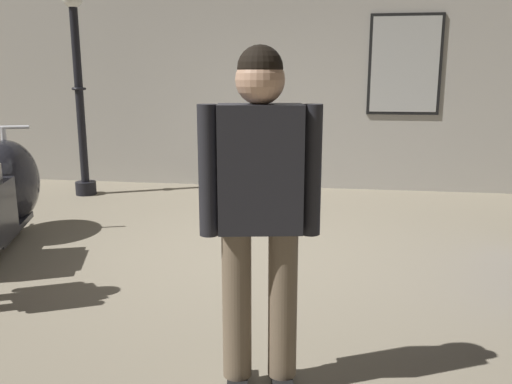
% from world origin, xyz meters
% --- Properties ---
extents(ground_plane, '(60.00, 60.00, 0.00)m').
position_xyz_m(ground_plane, '(0.00, 0.00, 0.00)').
color(ground_plane, gray).
extents(showroom_back_wall, '(18.00, 0.24, 3.54)m').
position_xyz_m(showroom_back_wall, '(0.01, 3.35, 1.77)').
color(showroom_back_wall, '#ADA89E').
rests_on(showroom_back_wall, ground).
extents(lamppost, '(0.28, 0.28, 2.74)m').
position_xyz_m(lamppost, '(-2.63, 2.33, 1.45)').
color(lamppost, black).
rests_on(lamppost, ground).
extents(visitor_0, '(0.59, 0.33, 1.76)m').
position_xyz_m(visitor_0, '(0.42, -1.93, 1.02)').
color(visitor_0, black).
rests_on(visitor_0, ground).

